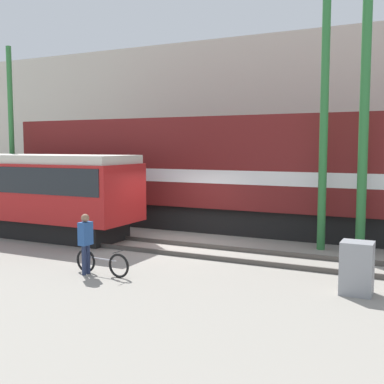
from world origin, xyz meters
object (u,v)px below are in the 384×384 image
at_px(person, 86,238).
at_px(utility_pole_center, 324,101).
at_px(freight_locomotive, 267,172).
at_px(utility_pole_right, 364,113).
at_px(signal_box, 357,268).
at_px(utility_pole_left, 11,135).
at_px(streetcar, 26,189).
at_px(bicycle, 102,263).

relative_size(person, utility_pole_center, 0.17).
relative_size(freight_locomotive, utility_pole_right, 2.50).
bearing_deg(person, utility_pole_right, 43.71).
xyz_separation_m(freight_locomotive, signal_box, (4.22, -6.65, -1.74)).
xyz_separation_m(utility_pole_center, utility_pole_right, (1.20, 0.00, -0.40)).
distance_m(freight_locomotive, utility_pole_right, 4.78).
relative_size(utility_pole_left, utility_pole_center, 0.81).
height_order(person, utility_pole_right, utility_pole_right).
bearing_deg(streetcar, freight_locomotive, 28.92).
distance_m(person, signal_box, 6.70).
relative_size(utility_pole_right, signal_box, 7.23).
relative_size(streetcar, person, 5.66).
relative_size(freight_locomotive, person, 13.65).
distance_m(utility_pole_center, signal_box, 6.31).
xyz_separation_m(freight_locomotive, utility_pole_center, (2.54, -2.20, 2.40)).
relative_size(freight_locomotive, utility_pole_left, 2.84).
height_order(utility_pole_left, signal_box, utility_pole_left).
distance_m(freight_locomotive, utility_pole_center, 4.14).
height_order(freight_locomotive, streetcar, freight_locomotive).
height_order(bicycle, utility_pole_right, utility_pole_right).
xyz_separation_m(bicycle, utility_pole_center, (4.46, 5.67, 4.42)).
bearing_deg(person, utility_pole_left, 146.19).
bearing_deg(bicycle, streetcar, 150.20).
bearing_deg(signal_box, bicycle, -168.69).
distance_m(bicycle, person, 0.77).
xyz_separation_m(bicycle, utility_pole_left, (-9.08, 5.67, 3.51)).
xyz_separation_m(streetcar, signal_box, (12.20, -2.25, -1.13)).
distance_m(freight_locomotive, signal_box, 8.07).
distance_m(person, utility_pole_center, 8.47).
bearing_deg(utility_pole_left, freight_locomotive, 11.34).
height_order(streetcar, utility_pole_center, utility_pole_center).
xyz_separation_m(streetcar, utility_pole_center, (10.52, 2.20, 3.02)).
xyz_separation_m(bicycle, signal_box, (6.13, 1.23, 0.28)).
relative_size(streetcar, signal_box, 7.50).
bearing_deg(utility_pole_left, utility_pole_center, 0.00).
height_order(streetcar, person, streetcar).
distance_m(freight_locomotive, bicycle, 8.35).
bearing_deg(person, utility_pole_center, 50.00).
bearing_deg(utility_pole_left, streetcar, -36.15).
height_order(streetcar, utility_pole_right, utility_pole_right).
distance_m(streetcar, utility_pole_right, 12.21).
relative_size(utility_pole_center, signal_box, 7.90).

